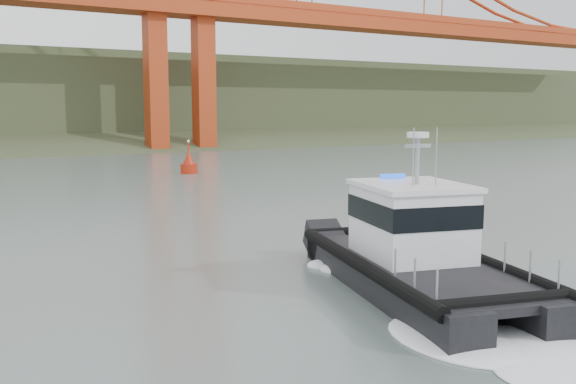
% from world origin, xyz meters
% --- Properties ---
extents(ground, '(400.00, 400.00, 0.00)m').
position_xyz_m(ground, '(0.00, 0.00, 0.00)').
color(ground, '#4F5E57').
rests_on(ground, ground).
extents(patrol_boat, '(7.60, 13.18, 6.03)m').
position_xyz_m(patrol_boat, '(-0.13, -3.80, 1.51)').
color(patrol_boat, black).
rests_on(patrol_boat, ground).
extents(nav_buoy, '(1.76, 1.76, 3.67)m').
position_xyz_m(nav_buoy, '(9.14, 40.62, 0.97)').
color(nav_buoy, '#AA200B').
rests_on(nav_buoy, ground).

